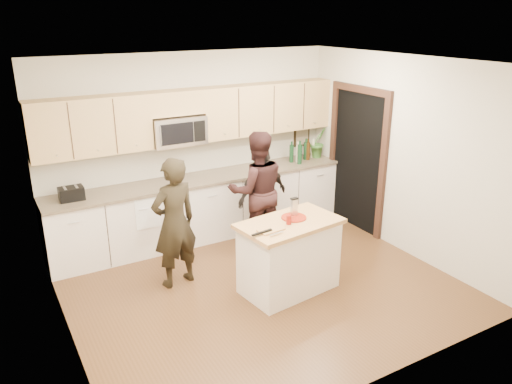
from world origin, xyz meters
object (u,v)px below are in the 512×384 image
island (289,256)px  woman_right (262,197)px  toaster (71,194)px  woman_left (174,223)px  woman_center (257,191)px

island → woman_right: (0.36, 1.24, 0.29)m
toaster → woman_left: woman_left is taller
woman_left → woman_center: bearing=-174.1°
toaster → woman_left: (0.96, -1.09, -0.21)m
island → toaster: bearing=130.6°
toaster → woman_center: size_ratio=0.18×
island → woman_left: size_ratio=0.78×
toaster → woman_right: 2.55m
woman_center → woman_right: 0.14m
island → woman_center: 1.33m
woman_left → woman_center: size_ratio=0.96×
island → toaster: (-2.08, 1.91, 0.57)m
island → toaster: 2.88m
toaster → woman_right: woman_right is taller
island → woman_right: 1.32m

